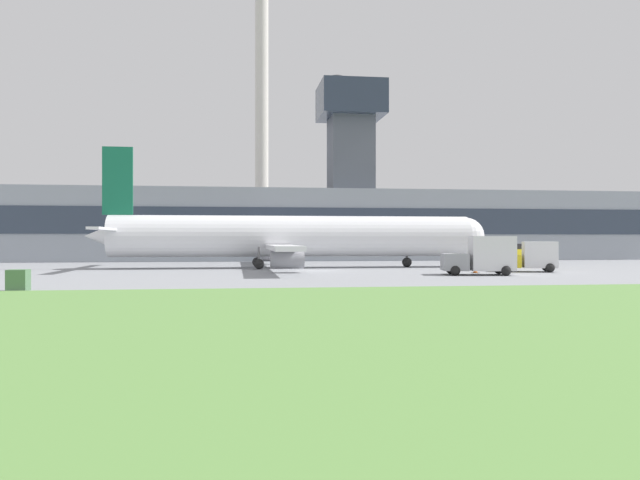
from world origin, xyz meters
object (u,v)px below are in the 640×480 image
(baggage_truck, at_px, (483,256))
(fuel_truck, at_px, (533,257))
(ground_crew_person, at_px, (488,259))
(pushback_tug, at_px, (515,256))
(airplane, at_px, (289,237))

(baggage_truck, distance_m, fuel_truck, 6.60)
(baggage_truck, bearing_deg, ground_crew_person, 65.06)
(pushback_tug, bearing_deg, airplane, 177.52)
(airplane, xyz_separation_m, ground_crew_person, (16.86, -3.84, -1.90))
(fuel_truck, distance_m, ground_crew_person, 5.53)
(fuel_truck, bearing_deg, baggage_truck, -147.05)
(baggage_truck, xyz_separation_m, ground_crew_person, (4.16, 8.94, -0.48))
(pushback_tug, height_order, fuel_truck, fuel_truck)
(airplane, height_order, baggage_truck, airplane)
(pushback_tug, bearing_deg, fuel_truck, -106.25)
(airplane, bearing_deg, ground_crew_person, -12.82)
(fuel_truck, height_order, ground_crew_person, fuel_truck)
(pushback_tug, bearing_deg, baggage_truck, -123.80)
(airplane, xyz_separation_m, baggage_truck, (12.70, -12.78, -1.42))
(pushback_tug, bearing_deg, ground_crew_person, -142.24)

